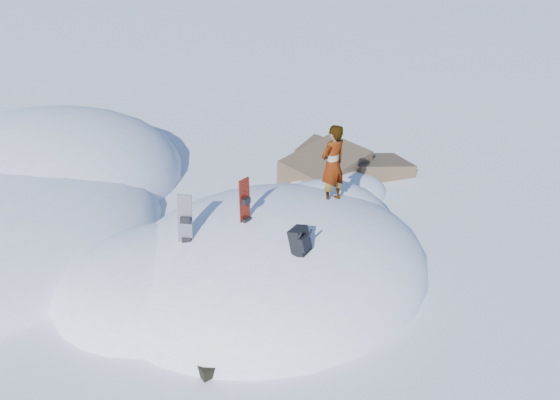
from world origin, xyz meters
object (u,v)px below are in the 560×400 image
snowboard_dark (186,232)px  person (333,164)px  snowboard_red (245,212)px  backpack (300,241)px

snowboard_dark → person: (3.33, -0.02, 0.69)m
snowboard_red → backpack: (0.47, -1.31, -0.09)m
snowboard_dark → backpack: (1.65, -1.49, 0.10)m
backpack → snowboard_dark: bearing=109.7°
snowboard_red → person: 2.21m
snowboard_dark → backpack: 2.23m
snowboard_dark → person: 3.40m
snowboard_dark → snowboard_red: bearing=28.7°
snowboard_red → person: person is taller
snowboard_red → backpack: bearing=-93.0°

